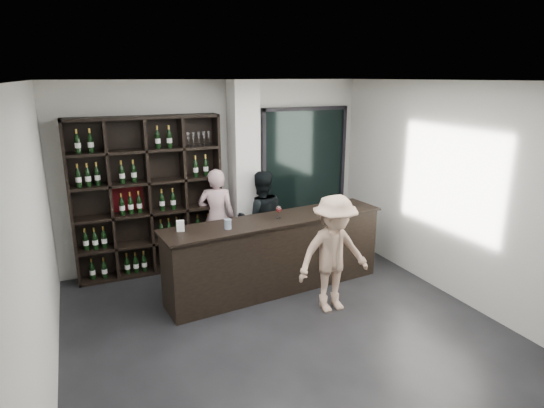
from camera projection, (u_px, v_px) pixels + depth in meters
name	position (u px, v px, depth m)	size (l,w,h in m)	color
floor	(292.00, 337.00, 5.32)	(5.00, 5.50, 0.01)	black
wine_shelf	(148.00, 197.00, 6.81)	(2.20, 0.35, 2.40)	black
structural_column	(244.00, 174.00, 7.24)	(0.40, 0.40, 2.90)	silver
glass_panel	(304.00, 168.00, 7.91)	(1.60, 0.08, 2.10)	black
tasting_counter	(276.00, 254.00, 6.39)	(3.22, 0.67, 1.06)	black
taster_pink	(217.00, 218.00, 7.16)	(0.58, 0.38, 1.58)	#C79FA4
taster_black	(261.00, 219.00, 7.19)	(0.75, 0.58, 1.54)	black
customer	(334.00, 254.00, 5.76)	(0.99, 0.57, 1.54)	tan
wine_glass	(279.00, 211.00, 6.23)	(0.08, 0.08, 0.20)	white
spit_cup	(228.00, 224.00, 5.81)	(0.09, 0.09, 0.13)	silver
napkin_stack	(339.00, 210.00, 6.62)	(0.13, 0.13, 0.02)	white
card_stand	(180.00, 226.00, 5.71)	(0.10, 0.05, 0.14)	white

